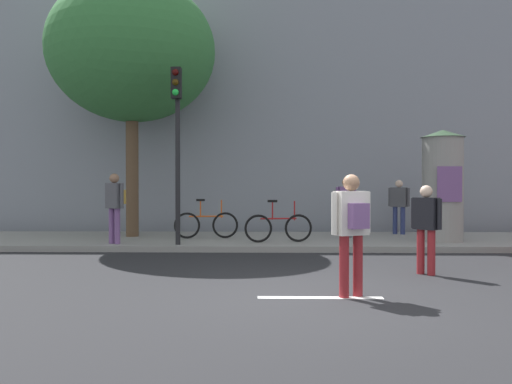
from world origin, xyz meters
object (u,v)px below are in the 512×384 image
object	(u,v)px
poster_column	(443,185)
traffic_light	(177,126)
street_tree	(132,51)
pedestrian_in_light_jacket	(352,223)
pedestrian_in_dark_shirt	(115,202)
bicycle_leaning	(278,227)
pedestrian_with_backpack	(426,223)
bicycle_upright	(206,224)
pedestrian_in_red_top	(346,203)
pedestrian_near_pole	(399,202)

from	to	relation	value
poster_column	traffic_light	bearing A→B (deg)	-171.18
traffic_light	street_tree	size ratio (longest dim) A/B	0.59
pedestrian_in_light_jacket	pedestrian_in_dark_shirt	size ratio (longest dim) A/B	1.01
street_tree	bicycle_leaning	bearing A→B (deg)	-19.42
pedestrian_with_backpack	bicycle_upright	size ratio (longest dim) A/B	0.92
bicycle_upright	pedestrian_in_red_top	bearing A→B (deg)	4.17
traffic_light	bicycle_leaning	xyz separation A→B (m)	(2.50, 0.69, -2.52)
bicycle_leaning	street_tree	bearing A→B (deg)	160.58
bicycle_leaning	bicycle_upright	distance (m)	2.19
pedestrian_in_red_top	pedestrian_in_light_jacket	bearing A→B (deg)	-98.00
street_tree	bicycle_leaning	distance (m)	6.60
pedestrian_in_dark_shirt	bicycle_upright	xyz separation A→B (m)	(2.13, 1.37, -0.66)
traffic_light	pedestrian_in_light_jacket	world-z (taller)	traffic_light
poster_column	pedestrian_in_dark_shirt	size ratio (longest dim) A/B	1.66
traffic_light	pedestrian_in_red_top	bearing A→B (deg)	23.49
pedestrian_near_pole	pedestrian_in_dark_shirt	distance (m)	8.24
pedestrian_in_red_top	traffic_light	bearing A→B (deg)	-156.51
traffic_light	pedestrian_with_backpack	xyz separation A→B (m)	(5.08, -3.24, -2.12)
pedestrian_in_dark_shirt	bicycle_leaning	size ratio (longest dim) A/B	1.00
poster_column	pedestrian_in_red_top	world-z (taller)	poster_column
pedestrian_in_red_top	bicycle_leaning	size ratio (longest dim) A/B	0.95
pedestrian_in_dark_shirt	bicycle_leaning	bearing A→B (deg)	5.84
street_tree	bicycle_leaning	xyz separation A→B (m)	(4.16, -1.47, -4.91)
traffic_light	pedestrian_near_pole	xyz separation A→B (m)	(6.17, 2.99, -1.95)
poster_column	bicycle_upright	xyz separation A→B (m)	(-6.29, 0.58, -1.09)
traffic_light	pedestrian_near_pole	size ratio (longest dim) A/B	2.66
poster_column	pedestrian_in_red_top	xyz separation A→B (m)	(-2.39, 0.87, -0.50)
pedestrian_with_backpack	bicycle_upright	bearing A→B (deg)	133.03
pedestrian_in_dark_shirt	street_tree	bearing A→B (deg)	91.66
traffic_light	street_tree	xyz separation A→B (m)	(-1.66, 2.16, 2.39)
pedestrian_near_pole	poster_column	bearing A→B (deg)	-71.53
poster_column	bicycle_upright	world-z (taller)	poster_column
pedestrian_with_backpack	bicycle_leaning	distance (m)	4.72
traffic_light	pedestrian_near_pole	distance (m)	7.13
traffic_light	pedestrian_with_backpack	distance (m)	6.39
poster_column	pedestrian_near_pole	xyz separation A→B (m)	(-0.65, 1.94, -0.52)
poster_column	pedestrian_with_backpack	bearing A→B (deg)	-111.96
bicycle_leaning	bicycle_upright	bearing A→B (deg)	154.37
pedestrian_near_pole	pedestrian_in_dark_shirt	bearing A→B (deg)	-160.70
pedestrian_near_pole	bicycle_upright	world-z (taller)	pedestrian_near_pole
pedestrian_in_light_jacket	street_tree	bearing A→B (deg)	124.73
traffic_light	pedestrian_in_dark_shirt	world-z (taller)	traffic_light
poster_column	street_tree	xyz separation A→B (m)	(-8.48, 1.10, 3.82)
pedestrian_in_dark_shirt	bicycle_upright	distance (m)	2.62
street_tree	pedestrian_with_backpack	bearing A→B (deg)	-38.69
street_tree	pedestrian_in_light_jacket	size ratio (longest dim) A/B	4.14
traffic_light	pedestrian_with_backpack	world-z (taller)	traffic_light
pedestrian_in_light_jacket	bicycle_upright	world-z (taller)	pedestrian_in_light_jacket
street_tree	bicycle_leaning	world-z (taller)	street_tree
pedestrian_in_light_jacket	bicycle_leaning	size ratio (longest dim) A/B	1.01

